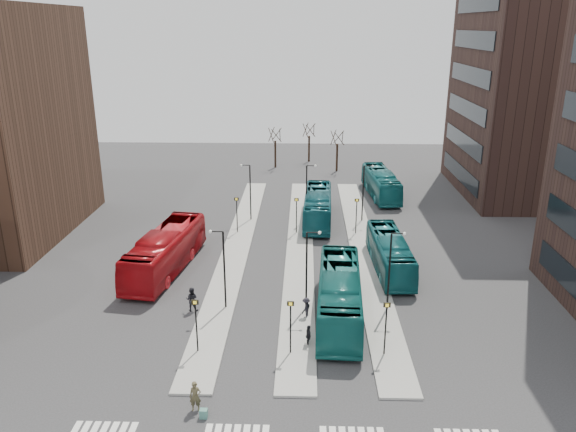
{
  "coord_description": "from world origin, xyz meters",
  "views": [
    {
      "loc": [
        2.42,
        -19.34,
        20.13
      ],
      "look_at": [
        1.04,
        24.96,
        5.0
      ],
      "focal_mm": 35.0,
      "sensor_mm": 36.0,
      "label": 1
    }
  ],
  "objects_px": {
    "teal_bus_d": "(381,183)",
    "commuter_a": "(192,299)",
    "commuter_c": "(306,308)",
    "teal_bus_b": "(318,207)",
    "teal_bus_c": "(390,253)",
    "commuter_b": "(308,336)",
    "teal_bus_a": "(339,295)",
    "traveller": "(195,396)",
    "red_bus": "(165,251)",
    "suitcase": "(204,414)"
  },
  "relations": [
    {
      "from": "teal_bus_d",
      "to": "commuter_a",
      "type": "relative_size",
      "value": 6.28
    },
    {
      "from": "commuter_a",
      "to": "commuter_c",
      "type": "relative_size",
      "value": 1.19
    },
    {
      "from": "teal_bus_d",
      "to": "commuter_a",
      "type": "xyz_separation_m",
      "value": [
        -17.64,
        -29.98,
        -0.7
      ]
    },
    {
      "from": "teal_bus_b",
      "to": "teal_bus_c",
      "type": "distance_m",
      "value": 13.81
    },
    {
      "from": "commuter_b",
      "to": "teal_bus_c",
      "type": "bearing_deg",
      "value": -39.85
    },
    {
      "from": "teal_bus_d",
      "to": "commuter_c",
      "type": "relative_size",
      "value": 7.48
    },
    {
      "from": "teal_bus_a",
      "to": "teal_bus_c",
      "type": "distance_m",
      "value": 9.75
    },
    {
      "from": "teal_bus_b",
      "to": "traveller",
      "type": "bearing_deg",
      "value": -100.67
    },
    {
      "from": "red_bus",
      "to": "commuter_a",
      "type": "relative_size",
      "value": 6.95
    },
    {
      "from": "commuter_b",
      "to": "commuter_c",
      "type": "xyz_separation_m",
      "value": [
        -0.16,
        3.83,
        0.02
      ]
    },
    {
      "from": "suitcase",
      "to": "traveller",
      "type": "xyz_separation_m",
      "value": [
        -0.53,
        0.61,
        0.63
      ]
    },
    {
      "from": "suitcase",
      "to": "red_bus",
      "type": "height_order",
      "value": "red_bus"
    },
    {
      "from": "commuter_a",
      "to": "commuter_b",
      "type": "bearing_deg",
      "value": 154.86
    },
    {
      "from": "teal_bus_b",
      "to": "traveller",
      "type": "xyz_separation_m",
      "value": [
        -7.28,
        -31.7,
        -0.76
      ]
    },
    {
      "from": "teal_bus_d",
      "to": "teal_bus_c",
      "type": "bearing_deg",
      "value": -100.11
    },
    {
      "from": "suitcase",
      "to": "teal_bus_a",
      "type": "relative_size",
      "value": 0.04
    },
    {
      "from": "suitcase",
      "to": "teal_bus_b",
      "type": "bearing_deg",
      "value": 79.41
    },
    {
      "from": "commuter_b",
      "to": "red_bus",
      "type": "bearing_deg",
      "value": 35.62
    },
    {
      "from": "red_bus",
      "to": "teal_bus_c",
      "type": "relative_size",
      "value": 1.18
    },
    {
      "from": "teal_bus_c",
      "to": "traveller",
      "type": "distance_m",
      "value": 23.36
    },
    {
      "from": "teal_bus_b",
      "to": "commuter_a",
      "type": "xyz_separation_m",
      "value": [
        -9.69,
        -20.36,
        -0.73
      ]
    },
    {
      "from": "traveller",
      "to": "commuter_b",
      "type": "xyz_separation_m",
      "value": [
        6.21,
        6.73,
        -0.13
      ]
    },
    {
      "from": "red_bus",
      "to": "teal_bus_c",
      "type": "height_order",
      "value": "red_bus"
    },
    {
      "from": "teal_bus_a",
      "to": "teal_bus_c",
      "type": "height_order",
      "value": "teal_bus_a"
    },
    {
      "from": "teal_bus_a",
      "to": "commuter_b",
      "type": "distance_m",
      "value": 4.7
    },
    {
      "from": "suitcase",
      "to": "commuter_b",
      "type": "xyz_separation_m",
      "value": [
        5.68,
        7.33,
        0.5
      ]
    },
    {
      "from": "teal_bus_d",
      "to": "commuter_b",
      "type": "relative_size",
      "value": 7.64
    },
    {
      "from": "teal_bus_b",
      "to": "commuter_c",
      "type": "xyz_separation_m",
      "value": [
        -1.23,
        -21.14,
        -0.88
      ]
    },
    {
      "from": "red_bus",
      "to": "traveller",
      "type": "height_order",
      "value": "red_bus"
    },
    {
      "from": "teal_bus_b",
      "to": "teal_bus_c",
      "type": "relative_size",
      "value": 1.09
    },
    {
      "from": "commuter_a",
      "to": "commuter_b",
      "type": "xyz_separation_m",
      "value": [
        8.62,
        -4.61,
        -0.17
      ]
    },
    {
      "from": "teal_bus_b",
      "to": "teal_bus_d",
      "type": "height_order",
      "value": "teal_bus_b"
    },
    {
      "from": "red_bus",
      "to": "commuter_c",
      "type": "xyz_separation_m",
      "value": [
        12.06,
        -7.9,
        -1.02
      ]
    },
    {
      "from": "teal_bus_b",
      "to": "suitcase",
      "type": "bearing_deg",
      "value": -99.53
    },
    {
      "from": "teal_bus_a",
      "to": "commuter_b",
      "type": "bearing_deg",
      "value": -115.85
    },
    {
      "from": "teal_bus_c",
      "to": "suitcase",
      "type": "bearing_deg",
      "value": -124.88
    },
    {
      "from": "red_bus",
      "to": "commuter_b",
      "type": "xyz_separation_m",
      "value": [
        12.22,
        -11.73,
        -1.04
      ]
    },
    {
      "from": "suitcase",
      "to": "commuter_a",
      "type": "distance_m",
      "value": 12.32
    },
    {
      "from": "suitcase",
      "to": "traveller",
      "type": "bearing_deg",
      "value": 132.54
    },
    {
      "from": "suitcase",
      "to": "commuter_c",
      "type": "xyz_separation_m",
      "value": [
        5.52,
        11.16,
        0.52
      ]
    },
    {
      "from": "red_bus",
      "to": "teal_bus_d",
      "type": "bearing_deg",
      "value": 55.21
    },
    {
      "from": "commuter_a",
      "to": "teal_bus_a",
      "type": "bearing_deg",
      "value": 179.9
    },
    {
      "from": "commuter_b",
      "to": "commuter_a",
      "type": "bearing_deg",
      "value": 51.28
    },
    {
      "from": "teal_bus_b",
      "to": "commuter_c",
      "type": "height_order",
      "value": "teal_bus_b"
    },
    {
      "from": "teal_bus_d",
      "to": "traveller",
      "type": "bearing_deg",
      "value": -115.16
    },
    {
      "from": "teal_bus_a",
      "to": "commuter_b",
      "type": "relative_size",
      "value": 8.24
    },
    {
      "from": "red_bus",
      "to": "commuter_b",
      "type": "distance_m",
      "value": 16.97
    },
    {
      "from": "suitcase",
      "to": "commuter_a",
      "type": "xyz_separation_m",
      "value": [
        -2.94,
        11.95,
        0.67
      ]
    },
    {
      "from": "teal_bus_a",
      "to": "teal_bus_b",
      "type": "bearing_deg",
      "value": 96.15
    },
    {
      "from": "red_bus",
      "to": "teal_bus_c",
      "type": "xyz_separation_m",
      "value": [
        19.24,
        0.78,
        -0.28
      ]
    }
  ]
}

